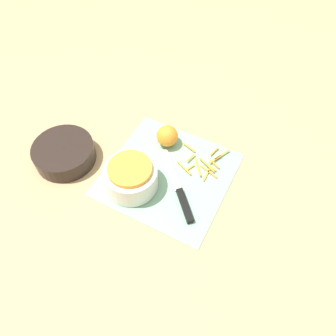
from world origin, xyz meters
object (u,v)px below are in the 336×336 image
Objects in this scene: bowl_speckled at (131,177)px; bowl_dark at (64,153)px; knife at (181,197)px; orange_left at (167,136)px.

bowl_speckled reaches higher than bowl_dark.
bowl_speckled reaches higher than knife.
bowl_speckled is 0.25m from bowl_dark.
orange_left is (0.21, -0.26, 0.01)m from bowl_dark.
orange_left is at bearing -4.50° from knife.
knife is (0.03, -0.15, -0.04)m from bowl_speckled.
bowl_dark is 0.34m from orange_left.
bowl_speckled is 0.20m from orange_left.
bowl_dark is 0.40m from knife.
orange_left is (0.17, 0.14, 0.03)m from knife.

